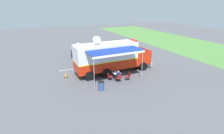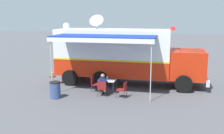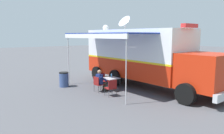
{
  "view_description": "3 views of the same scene",
  "coord_description": "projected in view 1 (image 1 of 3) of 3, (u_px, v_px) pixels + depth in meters",
  "views": [
    {
      "loc": [
        18.01,
        -7.28,
        7.66
      ],
      "look_at": [
        2.28,
        -0.26,
        1.5
      ],
      "focal_mm": 28.0,
      "sensor_mm": 36.0,
      "label": 1
    },
    {
      "loc": [
        16.44,
        4.36,
        4.4
      ],
      "look_at": [
        0.33,
        0.01,
        1.13
      ],
      "focal_mm": 42.58,
      "sensor_mm": 36.0,
      "label": 2
    },
    {
      "loc": [
        9.7,
        10.36,
        3.16
      ],
      "look_at": [
        1.95,
        0.04,
        1.3
      ],
      "focal_mm": 35.74,
      "sensor_mm": 36.0,
      "label": 3
    }
  ],
  "objects": [
    {
      "name": "traffic_cone",
      "position": [
        66.0,
        75.0,
        19.4
      ],
      "size": [
        0.36,
        0.36,
        0.58
      ],
      "color": "black",
      "rests_on": "ground"
    },
    {
      "name": "ground_plane",
      "position": [
        106.0,
        73.0,
        20.86
      ],
      "size": [
        100.0,
        100.0,
        0.0
      ],
      "primitive_type": "plane",
      "color": "#515156"
    },
    {
      "name": "folding_table",
      "position": [
        117.0,
        73.0,
        18.83
      ],
      "size": [
        0.83,
        0.83,
        0.73
      ],
      "color": "silver",
      "rests_on": "ground"
    },
    {
      "name": "seated_responder",
      "position": [
        118.0,
        76.0,
        18.26
      ],
      "size": [
        0.67,
        0.56,
        1.25
      ],
      "color": "navy",
      "rests_on": "ground"
    },
    {
      "name": "folding_chair_spare_by_truck",
      "position": [
        128.0,
        76.0,
        18.65
      ],
      "size": [
        0.53,
        0.53,
        0.87
      ],
      "color": "maroon",
      "rests_on": "ground"
    },
    {
      "name": "folding_chair_beside_table",
      "position": [
        109.0,
        76.0,
        18.57
      ],
      "size": [
        0.5,
        0.5,
        0.87
      ],
      "color": "maroon",
      "rests_on": "ground"
    },
    {
      "name": "car_behind_truck",
      "position": [
        81.0,
        54.0,
        25.55
      ],
      "size": [
        4.35,
        2.31,
        1.76
      ],
      "color": "#2D2D33",
      "rests_on": "ground"
    },
    {
      "name": "trash_bin",
      "position": [
        101.0,
        86.0,
        16.44
      ],
      "size": [
        0.57,
        0.57,
        0.91
      ],
      "color": "#384C7F",
      "rests_on": "ground"
    },
    {
      "name": "lot_stripe",
      "position": [
        78.0,
        68.0,
        22.31
      ],
      "size": [
        0.28,
        4.8,
        0.01
      ],
      "primitive_type": "cube",
      "rotation": [
        0.0,
        0.0,
        0.03
      ],
      "color": "silver",
      "rests_on": "ground"
    },
    {
      "name": "folding_chair_at_table",
      "position": [
        119.0,
        78.0,
        18.15
      ],
      "size": [
        0.5,
        0.5,
        0.87
      ],
      "color": "maroon",
      "rests_on": "ground"
    },
    {
      "name": "grass_verge",
      "position": [
        223.0,
        54.0,
        28.87
      ],
      "size": [
        80.0,
        14.0,
        0.01
      ],
      "primitive_type": "cube",
      "color": "#4C7F3D",
      "rests_on": "ground"
    },
    {
      "name": "water_bottle",
      "position": [
        115.0,
        72.0,
        18.83
      ],
      "size": [
        0.07,
        0.07,
        0.22
      ],
      "color": "#4C99D8",
      "rests_on": "folding_table"
    },
    {
      "name": "command_truck",
      "position": [
        112.0,
        56.0,
        20.48
      ],
      "size": [
        5.1,
        9.56,
        4.53
      ],
      "color": "red",
      "rests_on": "ground"
    }
  ]
}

